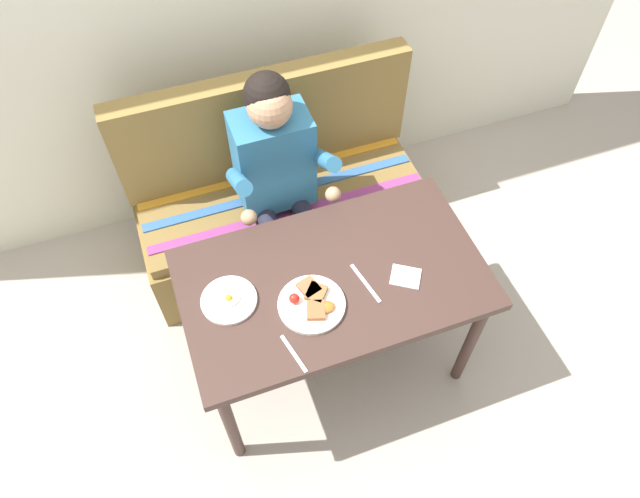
# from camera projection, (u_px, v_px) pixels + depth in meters

# --- Properties ---
(ground_plane) EXTENTS (8.00, 8.00, 0.00)m
(ground_plane) POSITION_uv_depth(u_px,v_px,m) (330.00, 357.00, 2.87)
(ground_plane) COLOR #ABA296
(table) EXTENTS (1.20, 0.70, 0.73)m
(table) POSITION_uv_depth(u_px,v_px,m) (333.00, 288.00, 2.34)
(table) COLOR #3E2A25
(table) RESTS_ON ground
(couch) EXTENTS (1.44, 0.56, 1.00)m
(couch) POSITION_uv_depth(u_px,v_px,m) (280.00, 203.00, 3.02)
(couch) COLOR olive
(couch) RESTS_ON ground
(person) EXTENTS (0.45, 0.61, 1.21)m
(person) POSITION_uv_depth(u_px,v_px,m) (278.00, 173.00, 2.59)
(person) COLOR teal
(person) RESTS_ON ground
(plate_breakfast) EXTENTS (0.26, 0.26, 0.05)m
(plate_breakfast) POSITION_uv_depth(u_px,v_px,m) (312.00, 303.00, 2.19)
(plate_breakfast) COLOR white
(plate_breakfast) RESTS_ON table
(plate_eggs) EXTENTS (0.21, 0.21, 0.04)m
(plate_eggs) POSITION_uv_depth(u_px,v_px,m) (229.00, 300.00, 2.21)
(plate_eggs) COLOR white
(plate_eggs) RESTS_ON table
(napkin) EXTENTS (0.15, 0.14, 0.01)m
(napkin) POSITION_uv_depth(u_px,v_px,m) (406.00, 277.00, 2.27)
(napkin) COLOR silver
(napkin) RESTS_ON table
(fork) EXTENTS (0.05, 0.17, 0.00)m
(fork) POSITION_uv_depth(u_px,v_px,m) (294.00, 354.00, 2.08)
(fork) COLOR silver
(fork) RESTS_ON table
(knife) EXTENTS (0.05, 0.20, 0.00)m
(knife) POSITION_uv_depth(u_px,v_px,m) (365.00, 283.00, 2.26)
(knife) COLOR silver
(knife) RESTS_ON table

